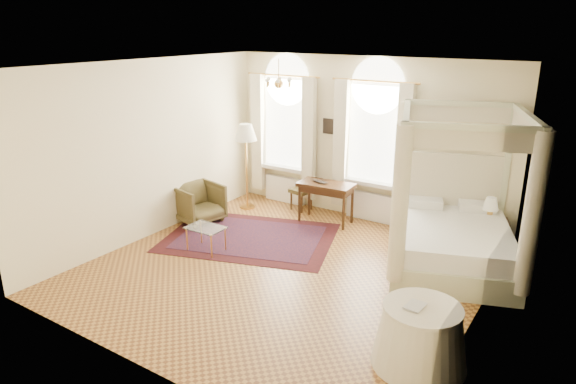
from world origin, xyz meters
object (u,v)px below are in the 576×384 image
at_px(writing_desk, 326,189).
at_px(armchair, 199,203).
at_px(side_table, 420,336).
at_px(canopy_bed, 453,234).
at_px(nightstand, 494,236).
at_px(floor_lamp, 246,137).
at_px(coffee_table, 206,230).
at_px(stool, 301,192).

bearing_deg(writing_desk, armchair, -147.57).
bearing_deg(side_table, armchair, 159.18).
distance_m(writing_desk, armchair, 2.61).
relative_size(canopy_bed, nightstand, 4.75).
distance_m(armchair, floor_lamp, 1.73).
bearing_deg(floor_lamp, coffee_table, -70.51).
xyz_separation_m(nightstand, floor_lamp, (-5.09, -0.53, 1.29)).
bearing_deg(nightstand, armchair, -162.14).
distance_m(nightstand, side_table, 3.79).
height_order(stool, coffee_table, stool).
bearing_deg(floor_lamp, writing_desk, 5.56).
height_order(nightstand, floor_lamp, floor_lamp).
distance_m(writing_desk, floor_lamp, 2.08).
bearing_deg(nightstand, canopy_bed, -113.97).
bearing_deg(stool, coffee_table, -95.77).
xyz_separation_m(armchair, side_table, (5.40, -2.05, -0.02)).
xyz_separation_m(writing_desk, side_table, (3.21, -3.44, -0.33)).
height_order(canopy_bed, coffee_table, canopy_bed).
height_order(writing_desk, stool, writing_desk).
distance_m(stool, coffee_table, 2.78).
bearing_deg(stool, armchair, -128.09).
bearing_deg(armchair, canopy_bed, -68.93).
relative_size(nightstand, stool, 1.27).
xyz_separation_m(writing_desk, floor_lamp, (-1.88, -0.18, 0.89)).
bearing_deg(armchair, stool, -25.43).
bearing_deg(canopy_bed, nightstand, 66.03).
bearing_deg(writing_desk, nightstand, 6.19).
distance_m(armchair, side_table, 5.78).
distance_m(armchair, coffee_table, 1.49).
relative_size(writing_desk, coffee_table, 1.73).
xyz_separation_m(armchair, floor_lamp, (0.31, 1.21, 1.20)).
height_order(canopy_bed, nightstand, canopy_bed).
xyz_separation_m(writing_desk, coffee_table, (-1.09, -2.40, -0.31)).
bearing_deg(nightstand, stool, 179.73).
distance_m(stool, armchair, 2.23).
relative_size(armchair, side_table, 0.77).
relative_size(canopy_bed, side_table, 2.58).
height_order(nightstand, writing_desk, writing_desk).
bearing_deg(coffee_table, nightstand, 32.60).
relative_size(writing_desk, floor_lamp, 0.61).
xyz_separation_m(canopy_bed, side_table, (0.45, -2.78, -0.22)).
relative_size(stool, coffee_table, 0.73).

